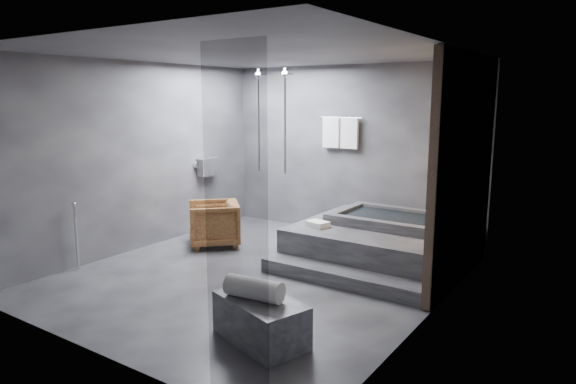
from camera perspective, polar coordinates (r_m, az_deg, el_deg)
The scene contains 7 objects.
room at distance 6.39m, azimuth 0.89°, elevation 5.58°, with size 5.00×5.04×2.82m.
tub_deck at distance 7.41m, azimuth 10.28°, elevation -5.57°, with size 2.20×2.00×0.50m, color #2C2D2F.
tub_step at distance 6.44m, azimuth 5.94°, elevation -9.42°, with size 2.20×0.36×0.18m, color #2C2D2F.
concrete_bench at distance 4.99m, azimuth -3.06°, elevation -14.01°, with size 0.92×0.51×0.42m, color #38373A.
driftwood_chair at distance 8.05m, azimuth -8.24°, elevation -3.50°, with size 0.74×0.76×0.69m, color #4F2C13.
rolled_towel at distance 4.88m, azimuth -3.80°, elevation -10.66°, with size 0.20×0.20×0.57m, color white.
deck_towel at distance 7.17m, azimuth 3.31°, elevation -3.57°, with size 0.29×0.22×0.08m, color white.
Camera 1 is at (3.87, -5.10, 2.28)m, focal length 32.00 mm.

